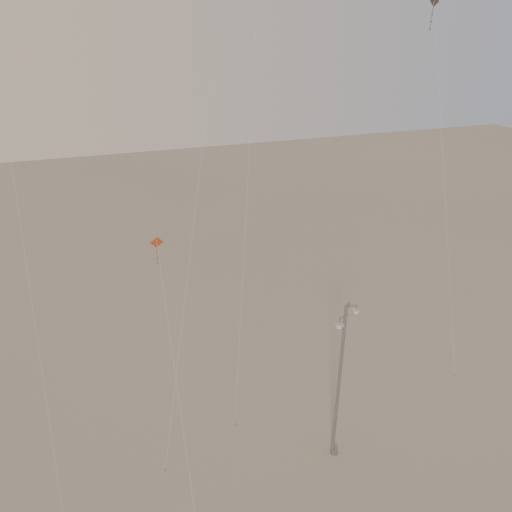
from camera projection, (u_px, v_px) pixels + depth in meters
name	position (u px, v px, depth m)	size (l,w,h in m)	color
ground	(327.00, 486.00, 30.64)	(160.00, 160.00, 0.00)	gray
street_lamp	(340.00, 378.00, 30.76)	(1.58, 0.76, 9.81)	gray
kite_1	(216.00, 31.00, 31.66)	(8.12, 11.33, 29.82)	black
kite_3	(168.00, 327.00, 26.40)	(0.86, 10.03, 13.64)	maroon
kite_4	(441.00, 122.00, 33.45)	(3.72, 2.79, 24.21)	black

